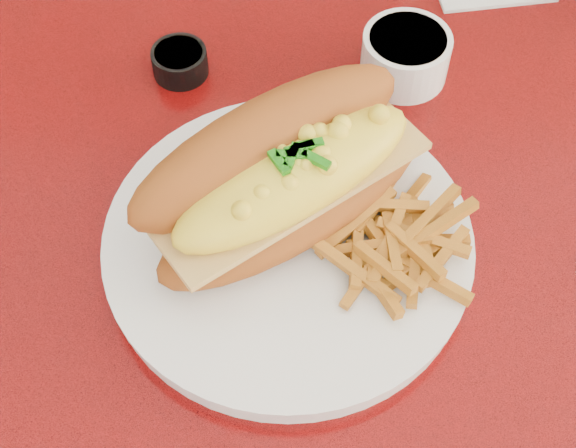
{
  "coord_description": "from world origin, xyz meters",
  "views": [
    {
      "loc": [
        -0.16,
        -0.43,
        1.32
      ],
      "look_at": [
        -0.15,
        -0.09,
        0.81
      ],
      "focal_mm": 50.0,
      "sensor_mm": 36.0,
      "label": 1
    }
  ],
  "objects_px": {
    "dinner_plate": "(288,244)",
    "fork": "(363,197)",
    "sauce_cup_left": "(180,61)",
    "mac_hoagie": "(285,174)",
    "gravy_ramekin": "(405,55)",
    "diner_table": "(432,255)"
  },
  "relations": [
    {
      "from": "dinner_plate",
      "to": "fork",
      "type": "distance_m",
      "value": 0.07
    },
    {
      "from": "fork",
      "to": "sauce_cup_left",
      "type": "xyz_separation_m",
      "value": [
        -0.16,
        0.16,
        -0.01
      ]
    },
    {
      "from": "sauce_cup_left",
      "to": "mac_hoagie",
      "type": "bearing_deg",
      "value": -61.67
    },
    {
      "from": "mac_hoagie",
      "to": "sauce_cup_left",
      "type": "xyz_separation_m",
      "value": [
        -0.09,
        0.17,
        -0.05
      ]
    },
    {
      "from": "fork",
      "to": "sauce_cup_left",
      "type": "distance_m",
      "value": 0.23
    },
    {
      "from": "mac_hoagie",
      "to": "gravy_ramekin",
      "type": "distance_m",
      "value": 0.21
    },
    {
      "from": "fork",
      "to": "gravy_ramekin",
      "type": "bearing_deg",
      "value": -41.32
    },
    {
      "from": "diner_table",
      "to": "gravy_ramekin",
      "type": "height_order",
      "value": "gravy_ramekin"
    },
    {
      "from": "sauce_cup_left",
      "to": "fork",
      "type": "bearing_deg",
      "value": -46.3
    },
    {
      "from": "sauce_cup_left",
      "to": "dinner_plate",
      "type": "bearing_deg",
      "value": -64.67
    },
    {
      "from": "dinner_plate",
      "to": "mac_hoagie",
      "type": "distance_m",
      "value": 0.06
    },
    {
      "from": "diner_table",
      "to": "fork",
      "type": "height_order",
      "value": "fork"
    },
    {
      "from": "diner_table",
      "to": "gravy_ramekin",
      "type": "xyz_separation_m",
      "value": [
        -0.04,
        0.1,
        0.19
      ]
    },
    {
      "from": "diner_table",
      "to": "gravy_ramekin",
      "type": "relative_size",
      "value": 12.54
    },
    {
      "from": "mac_hoagie",
      "to": "sauce_cup_left",
      "type": "distance_m",
      "value": 0.2
    },
    {
      "from": "dinner_plate",
      "to": "gravy_ramekin",
      "type": "xyz_separation_m",
      "value": [
        0.11,
        0.19,
        0.01
      ]
    },
    {
      "from": "gravy_ramekin",
      "to": "sauce_cup_left",
      "type": "height_order",
      "value": "gravy_ramekin"
    },
    {
      "from": "diner_table",
      "to": "dinner_plate",
      "type": "xyz_separation_m",
      "value": [
        -0.15,
        -0.09,
        0.17
      ]
    },
    {
      "from": "gravy_ramekin",
      "to": "diner_table",
      "type": "bearing_deg",
      "value": -68.97
    },
    {
      "from": "diner_table",
      "to": "sauce_cup_left",
      "type": "relative_size",
      "value": 18.65
    },
    {
      "from": "fork",
      "to": "sauce_cup_left",
      "type": "height_order",
      "value": "sauce_cup_left"
    },
    {
      "from": "mac_hoagie",
      "to": "gravy_ramekin",
      "type": "relative_size",
      "value": 2.72
    }
  ]
}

